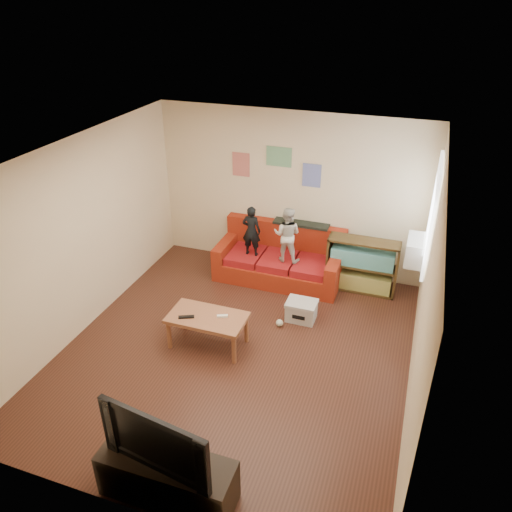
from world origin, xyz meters
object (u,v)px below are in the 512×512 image
(coffee_table, at_px, (207,320))
(tv_stand, at_px, (168,478))
(child_b, at_px, (287,235))
(bookshelf, at_px, (362,268))
(file_box, at_px, (301,310))
(sofa, at_px, (280,260))
(television, at_px, (162,436))
(child_a, at_px, (251,231))

(coffee_table, relative_size, tv_stand, 0.79)
(child_b, height_order, bookshelf, child_b)
(bookshelf, bearing_deg, file_box, -121.55)
(bookshelf, bearing_deg, sofa, -178.57)
(sofa, distance_m, coffee_table, 2.11)
(file_box, bearing_deg, sofa, 121.04)
(sofa, bearing_deg, child_b, -49.06)
(file_box, xyz_separation_m, tv_stand, (-0.47, -3.24, 0.09))
(tv_stand, xyz_separation_m, television, (0.00, 0.00, 0.58))
(child_b, height_order, tv_stand, child_b)
(child_a, distance_m, child_b, 0.60)
(coffee_table, bearing_deg, bookshelf, 50.42)
(coffee_table, bearing_deg, file_box, 43.14)
(television, bearing_deg, file_box, 90.13)
(coffee_table, distance_m, file_box, 1.47)
(coffee_table, bearing_deg, tv_stand, -75.47)
(coffee_table, height_order, tv_stand, tv_stand)
(tv_stand, bearing_deg, bookshelf, 74.77)
(child_a, distance_m, coffee_table, 1.96)
(child_b, distance_m, television, 4.15)
(television, bearing_deg, child_b, 98.88)
(bookshelf, bearing_deg, child_b, -170.30)
(file_box, bearing_deg, child_a, 140.39)
(child_a, relative_size, television, 0.75)
(child_a, xyz_separation_m, tv_stand, (0.63, -4.15, -0.61))
(sofa, xyz_separation_m, child_b, (0.15, -0.17, 0.59))
(sofa, xyz_separation_m, bookshelf, (1.34, 0.03, 0.09))
(child_a, height_order, tv_stand, child_a)
(child_a, distance_m, file_box, 1.60)
(child_b, xyz_separation_m, tv_stand, (0.03, -4.15, -0.64))
(child_a, relative_size, child_b, 0.93)
(coffee_table, xyz_separation_m, television, (0.58, -2.25, 0.42))
(child_b, height_order, file_box, child_b)
(sofa, relative_size, television, 1.81)
(bookshelf, xyz_separation_m, television, (-1.16, -4.35, 0.43))
(coffee_table, distance_m, television, 2.36)
(file_box, height_order, tv_stand, tv_stand)
(sofa, xyz_separation_m, television, (0.18, -4.32, 0.52))
(child_b, bearing_deg, coffee_table, 73.35)
(television, bearing_deg, tv_stand, 0.00)
(sofa, bearing_deg, coffee_table, -100.97)
(coffee_table, xyz_separation_m, file_box, (1.05, 0.99, -0.25))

